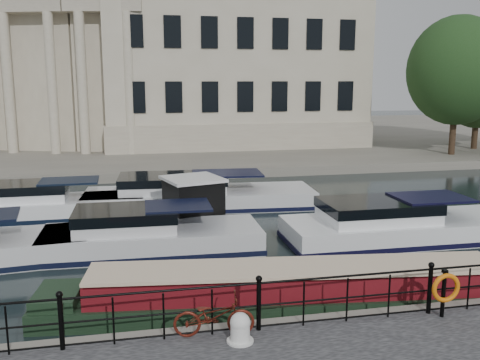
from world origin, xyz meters
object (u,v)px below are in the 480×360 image
life_ring_post (446,289)px  harbour_hut (193,207)px  bicycle (214,316)px  mooring_bollard (240,328)px  narrowboat (296,297)px

life_ring_post → harbour_hut: (-4.37, 10.05, -0.29)m
bicycle → harbour_hut: harbour_hut is taller
life_ring_post → mooring_bollard: bearing=-178.4°
bicycle → harbour_hut: 9.85m
life_ring_post → bicycle: bearing=177.4°
mooring_bollard → harbour_hut: 10.19m
bicycle → mooring_bollard: bearing=-120.3°
bicycle → harbour_hut: (0.80, 9.82, -0.04)m
harbour_hut → mooring_bollard: bearing=-107.4°
narrowboat → bicycle: bearing=-133.8°
mooring_bollard → life_ring_post: life_ring_post is taller
mooring_bollard → narrowboat: narrowboat is taller
mooring_bollard → harbour_hut: size_ratio=0.19×
mooring_bollard → harbour_hut: bearing=88.2°
mooring_bollard → life_ring_post: (4.69, 0.13, 0.40)m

